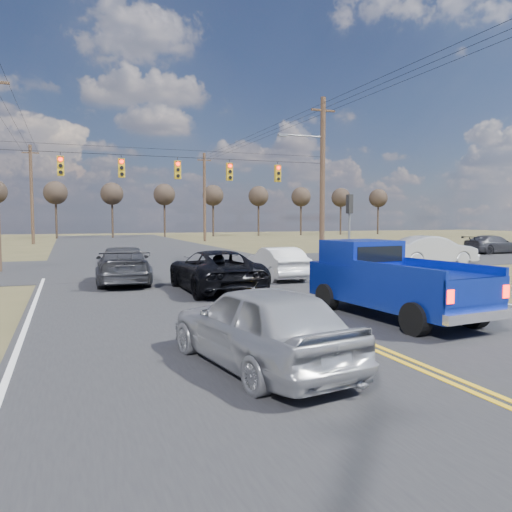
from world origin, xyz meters
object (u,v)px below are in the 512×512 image
object	(u,v)px
pickup_truck	(390,281)
black_suv	(215,271)
dgrey_car_queue	(123,265)
white_car_queue	(277,263)
silver_suv	(260,325)
cross_car_east_near	(433,250)
cross_car_east_far	(493,244)

from	to	relation	value
pickup_truck	black_suv	distance (m)	7.03
dgrey_car_queue	white_car_queue	bearing A→B (deg)	177.62
silver_suv	cross_car_east_near	size ratio (longest dim) A/B	0.90
silver_suv	white_car_queue	size ratio (longest dim) A/B	1.06
pickup_truck	cross_car_east_far	size ratio (longest dim) A/B	1.17
cross_car_east_near	dgrey_car_queue	bearing A→B (deg)	104.48
cross_car_east_far	silver_suv	bearing A→B (deg)	123.44
cross_car_east_near	cross_car_east_far	bearing A→B (deg)	-54.47
silver_suv	black_suv	distance (m)	9.48
silver_suv	black_suv	size ratio (longest dim) A/B	0.83
dgrey_car_queue	pickup_truck	bearing A→B (deg)	126.01
black_suv	dgrey_car_queue	xyz separation A→B (m)	(-2.90, 3.32, 0.00)
silver_suv	pickup_truck	bearing A→B (deg)	-158.19
cross_car_east_far	pickup_truck	bearing A→B (deg)	124.71
pickup_truck	silver_suv	size ratio (longest dim) A/B	1.24
pickup_truck	silver_suv	bearing A→B (deg)	-154.16
white_car_queue	cross_car_east_far	distance (m)	22.88
dgrey_car_queue	cross_car_east_far	distance (m)	28.75
black_suv	white_car_queue	world-z (taller)	black_suv
pickup_truck	silver_suv	xyz separation A→B (m)	(-4.88, -2.96, -0.22)
pickup_truck	black_suv	xyz separation A→B (m)	(-3.03, 6.34, -0.23)
silver_suv	white_car_queue	xyz separation A→B (m)	(5.41, 11.84, -0.07)
dgrey_car_queue	silver_suv	bearing A→B (deg)	99.21
black_suv	dgrey_car_queue	bearing A→B (deg)	-49.24
pickup_truck	white_car_queue	size ratio (longest dim) A/B	1.31
pickup_truck	cross_car_east_near	world-z (taller)	pickup_truck
silver_suv	cross_car_east_near	bearing A→B (deg)	-147.22
white_car_queue	dgrey_car_queue	xyz separation A→B (m)	(-6.45, 0.77, 0.05)
silver_suv	cross_car_east_near	world-z (taller)	cross_car_east_near
cross_car_east_near	white_car_queue	bearing A→B (deg)	112.49
pickup_truck	black_suv	bearing A→B (deg)	110.18
dgrey_car_queue	cross_car_east_near	distance (m)	17.56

